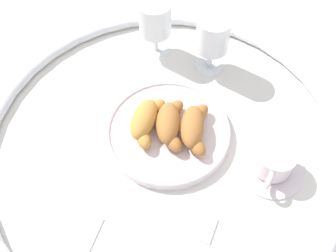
{
  "coord_description": "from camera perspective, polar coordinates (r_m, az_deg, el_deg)",
  "views": [
    {
      "loc": [
        0.39,
        -0.1,
        0.66
      ],
      "look_at": [
        -0.01,
        0.01,
        0.03
      ],
      "focal_mm": 39.47,
      "sensor_mm": 36.0,
      "label": 1
    }
  ],
  "objects": [
    {
      "name": "ground_plane",
      "position": [
        0.77,
        -0.57,
        -2.27
      ],
      "size": [
        2.2,
        2.2,
        0.0
      ],
      "primitive_type": "plane",
      "color": "silver"
    },
    {
      "name": "croissant_large",
      "position": [
        0.75,
        -3.5,
        0.96
      ],
      "size": [
        0.12,
        0.11,
        0.04
      ],
      "color": "#CC893D",
      "rests_on": "pastry_plate"
    },
    {
      "name": "coffee_cup_near",
      "position": [
        0.75,
        15.94,
        -5.47
      ],
      "size": [
        0.14,
        0.14,
        0.06
      ],
      "color": "silver",
      "rests_on": "ground_plane"
    },
    {
      "name": "folded_napkin",
      "position": [
        0.71,
        -15.94,
        -16.24
      ],
      "size": [
        0.15,
        0.15,
        0.01
      ],
      "primitive_type": "cube",
      "rotation": [
        0.0,
        0.0,
        -0.6
      ],
      "color": "silver",
      "rests_on": "ground_plane"
    },
    {
      "name": "sugar_packet",
      "position": [
        0.69,
        5.72,
        -15.39
      ],
      "size": [
        0.06,
        0.06,
        0.01
      ],
      "primitive_type": "cube",
      "rotation": [
        0.0,
        0.0,
        -0.65
      ],
      "color": "white",
      "rests_on": "ground_plane"
    },
    {
      "name": "croissant_small",
      "position": [
        0.75,
        0.24,
        0.44
      ],
      "size": [
        0.13,
        0.09,
        0.04
      ],
      "color": "#AD6B33",
      "rests_on": "pastry_plate"
    },
    {
      "name": "juice_glass_left",
      "position": [
        0.88,
        -2.02,
        15.94
      ],
      "size": [
        0.08,
        0.08,
        0.14
      ],
      "color": "white",
      "rests_on": "ground_plane"
    },
    {
      "name": "croissant_extra",
      "position": [
        0.75,
        4.03,
        -0.15
      ],
      "size": [
        0.13,
        0.09,
        0.04
      ],
      "color": "#AD6B33",
      "rests_on": "pastry_plate"
    },
    {
      "name": "table_chrome_rim",
      "position": [
        0.76,
        -0.57,
        -1.8
      ],
      "size": [
        0.75,
        0.75,
        0.02
      ],
      "primitive_type": "torus",
      "color": "silver",
      "rests_on": "ground_plane"
    },
    {
      "name": "pastry_plate",
      "position": [
        0.77,
        0.0,
        -0.77
      ],
      "size": [
        0.26,
        0.26,
        0.02
      ],
      "color": "silver",
      "rests_on": "ground_plane"
    },
    {
      "name": "juice_glass_right",
      "position": [
        0.84,
        6.94,
        13.56
      ],
      "size": [
        0.08,
        0.08,
        0.14
      ],
      "color": "white",
      "rests_on": "ground_plane"
    }
  ]
}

